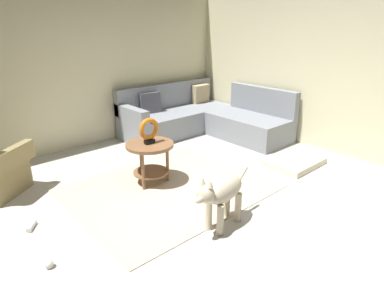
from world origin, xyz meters
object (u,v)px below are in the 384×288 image
at_px(sectional_couch, 203,119).
at_px(dog, 222,193).
at_px(side_table, 150,152).
at_px(dog_toy_ball, 49,264).
at_px(torus_sculpture, 149,130).
at_px(dog_toy_rope, 32,226).
at_px(dog_bed_mat, 294,162).

height_order(sectional_couch, dog, sectional_couch).
bearing_deg(side_table, dog_toy_ball, -154.66).
bearing_deg(side_table, torus_sculpture, -90.00).
distance_m(side_table, dog_toy_ball, 1.77).
relative_size(side_table, dog_toy_rope, 3.54).
bearing_deg(dog, dog_bed_mat, -86.92).
bearing_deg(torus_sculpture, side_table, 90.00).
bearing_deg(side_table, dog_bed_mat, -25.78).
relative_size(sectional_couch, side_table, 3.75).
bearing_deg(dog_toy_rope, dog_bed_mat, -14.48).
xyz_separation_m(side_table, dog_toy_rope, (-1.49, -0.04, -0.39)).
height_order(sectional_couch, side_table, sectional_couch).
height_order(torus_sculpture, dog, torus_sculpture).
height_order(dog, dog_toy_ball, dog).
bearing_deg(dog_bed_mat, dog_toy_ball, 177.19).
relative_size(side_table, dog, 0.71).
bearing_deg(dog, dog_toy_ball, 62.41).
relative_size(side_table, dog_bed_mat, 0.75).
distance_m(sectional_couch, dog_toy_rope, 3.56).
relative_size(side_table, dog_toy_ball, 7.97).
bearing_deg(sectional_couch, dog_toy_ball, -152.88).
height_order(dog_toy_ball, dog_toy_rope, dog_toy_ball).
height_order(torus_sculpture, dog_toy_rope, torus_sculpture).
bearing_deg(torus_sculpture, dog, -92.23).
xyz_separation_m(dog, dog_toy_ball, (-1.52, 0.54, -0.34)).
xyz_separation_m(sectional_couch, dog_toy_ball, (-3.46, -1.77, -0.25)).
xyz_separation_m(dog_toy_ball, dog_toy_rope, (0.08, 0.70, -0.01)).
distance_m(sectional_couch, dog_toy_ball, 3.89).
bearing_deg(sectional_couch, side_table, -151.44).
height_order(sectional_couch, dog_bed_mat, sectional_couch).
bearing_deg(dog, torus_sculpture, -10.09).
bearing_deg(side_table, sectional_couch, 28.56).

